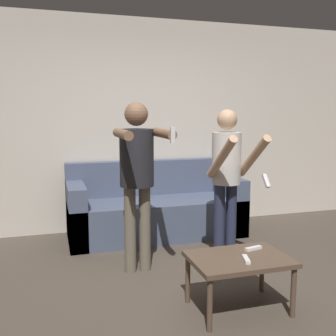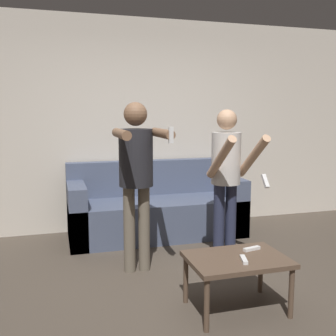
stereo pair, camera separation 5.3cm
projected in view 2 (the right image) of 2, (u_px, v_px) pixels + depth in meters
ground_plane at (198, 300)px, 3.19m from camera, size 14.00×14.00×0.00m
wall_back at (139, 125)px, 5.12m from camera, size 6.40×0.06×2.70m
couch at (156, 210)px, 4.87m from camera, size 2.12×0.83×0.90m
person_standing_left at (137, 167)px, 3.63m from camera, size 0.44×0.71×1.61m
person_standing_right at (227, 171)px, 3.89m from camera, size 0.41×0.68×1.54m
coffee_table at (237, 263)px, 2.98m from camera, size 0.75×0.53×0.42m
remote_near at (244, 260)px, 2.89m from camera, size 0.08×0.15×0.02m
remote_far at (252, 249)px, 3.13m from camera, size 0.15×0.07×0.02m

